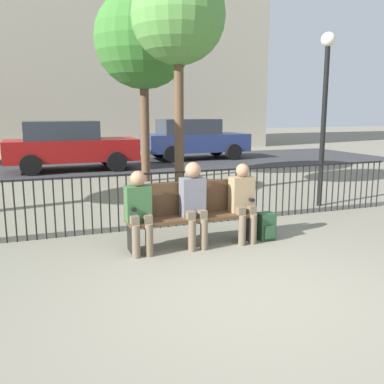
{
  "coord_description": "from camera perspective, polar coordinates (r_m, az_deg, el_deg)",
  "views": [
    {
      "loc": [
        -2.1,
        -3.74,
        1.94
      ],
      "look_at": [
        0.0,
        1.87,
        0.8
      ],
      "focal_mm": 40.0,
      "sensor_mm": 36.0,
      "label": 1
    }
  ],
  "objects": [
    {
      "name": "ground_plane",
      "position": [
        4.71,
        8.2,
        -13.67
      ],
      "size": [
        80.0,
        80.0,
        0.0
      ],
      "primitive_type": "plane",
      "color": "gray"
    },
    {
      "name": "park_bench",
      "position": [
        6.23,
        -0.26,
        -2.6
      ],
      "size": [
        1.89,
        0.45,
        0.92
      ],
      "color": "#4C331E",
      "rests_on": "ground"
    },
    {
      "name": "seated_person_0",
      "position": [
        5.85,
        -7.08,
        -2.08
      ],
      "size": [
        0.34,
        0.39,
        1.15
      ],
      "color": "brown",
      "rests_on": "ground"
    },
    {
      "name": "seated_person_1",
      "position": [
        6.07,
        0.23,
        -1.02
      ],
      "size": [
        0.34,
        0.39,
        1.23
      ],
      "color": "brown",
      "rests_on": "ground"
    },
    {
      "name": "seated_person_2",
      "position": [
        6.39,
        6.8,
        -0.87
      ],
      "size": [
        0.34,
        0.39,
        1.18
      ],
      "color": "brown",
      "rests_on": "ground"
    },
    {
      "name": "backpack",
      "position": [
        6.63,
        9.83,
        -4.56
      ],
      "size": [
        0.25,
        0.26,
        0.41
      ],
      "color": "#284C2D",
      "rests_on": "ground"
    },
    {
      "name": "fence_railing",
      "position": [
        7.16,
        -3.21,
        -0.36
      ],
      "size": [
        9.01,
        0.03,
        0.95
      ],
      "color": "black",
      "rests_on": "ground"
    },
    {
      "name": "tree_1",
      "position": [
        12.09,
        -6.52,
        19.51
      ],
      "size": [
        2.61,
        2.61,
        5.12
      ],
      "color": "brown",
      "rests_on": "ground"
    },
    {
      "name": "tree_2",
      "position": [
        9.89,
        -1.82,
        22.2
      ],
      "size": [
        2.04,
        2.04,
        4.96
      ],
      "color": "brown",
      "rests_on": "ground"
    },
    {
      "name": "lamp_post",
      "position": [
        9.09,
        17.34,
        12.54
      ],
      "size": [
        0.28,
        0.28,
        3.44
      ],
      "color": "black",
      "rests_on": "ground"
    },
    {
      "name": "street_surface",
      "position": [
        16.0,
        -12.83,
        3.55
      ],
      "size": [
        24.0,
        6.0,
        0.01
      ],
      "color": "#333335",
      "rests_on": "ground"
    },
    {
      "name": "parked_car_0",
      "position": [
        14.68,
        -16.1,
        6.07
      ],
      "size": [
        4.2,
        1.94,
        1.62
      ],
      "color": "maroon",
      "rests_on": "ground"
    },
    {
      "name": "parked_car_1",
      "position": [
        17.46,
        0.2,
        7.17
      ],
      "size": [
        4.2,
        1.94,
        1.62
      ],
      "color": "navy",
      "rests_on": "ground"
    }
  ]
}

